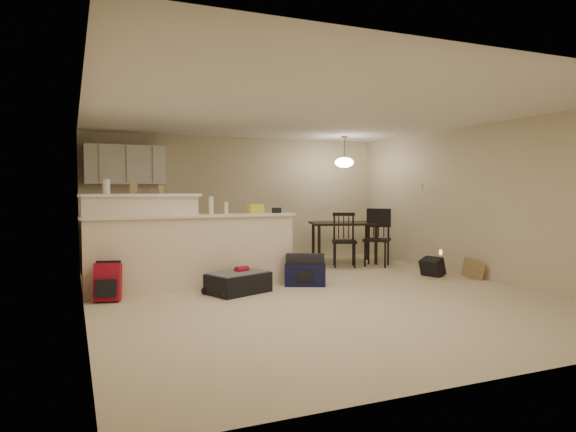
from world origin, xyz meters
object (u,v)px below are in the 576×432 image
dining_chair_far (377,238)px  red_backpack (108,282)px  pendant_lamp (344,162)px  dining_chair_near (344,240)px  navy_duffel (305,274)px  black_daypack (432,267)px  dining_table (344,227)px  suitcase (238,283)px

dining_chair_far → red_backpack: dining_chair_far is taller
pendant_lamp → dining_chair_near: (-0.27, -0.50, -1.48)m
pendant_lamp → red_backpack: bearing=-157.5°
navy_duffel → black_daypack: navy_duffel is taller
dining_table → black_daypack: (0.58, -1.99, -0.56)m
dining_table → pendant_lamp: size_ratio=2.38×
dining_table → pendant_lamp: (-0.00, -0.00, 1.28)m
pendant_lamp → red_backpack: size_ratio=1.26×
black_daypack → navy_duffel: bearing=69.3°
pendant_lamp → dining_table: bearing=63.4°
red_backpack → pendant_lamp: bearing=36.6°
suitcase → navy_duffel: navy_duffel is taller
suitcase → navy_duffel: (1.11, 0.16, 0.03)m
pendant_lamp → black_daypack: size_ratio=1.83×
red_backpack → dining_chair_near: bearing=32.1°
black_daypack → dining_chair_near: bearing=11.5°
dining_chair_near → black_daypack: (0.85, -1.49, -0.36)m
dining_chair_near → navy_duffel: dining_chair_near is taller
black_daypack → dining_table: bearing=-1.9°
red_backpack → navy_duffel: size_ratio=0.81×
dining_chair_near → dining_table: bearing=86.7°
red_backpack → navy_duffel: red_backpack is taller
suitcase → red_backpack: 1.73m
pendant_lamp → navy_duffel: size_ratio=1.02×
dining_chair_near → navy_duffel: size_ratio=1.67×
dining_chair_near → suitcase: 3.01m
dining_chair_near → black_daypack: 1.75m
suitcase → red_backpack: (-1.72, 0.16, 0.11)m
dining_table → black_daypack: dining_table is taller
pendant_lamp → suitcase: pendant_lamp is taller
dining_chair_near → navy_duffel: 2.04m
dining_table → black_daypack: bearing=-57.3°
pendant_lamp → black_daypack: 2.77m
dining_chair_near → suitcase: bearing=-123.8°
red_backpack → suitcase: bearing=8.8°
dining_chair_near → red_backpack: (-4.28, -1.39, -0.26)m
navy_duffel → dining_chair_far: bearing=55.7°
red_backpack → dining_table: bearing=36.6°
pendant_lamp → suitcase: (-2.83, -2.05, -1.85)m
dining_table → dining_chair_far: (0.35, -0.65, -0.17)m
dining_table → dining_chair_near: dining_chair_near is taller
dining_table → red_backpack: 4.94m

